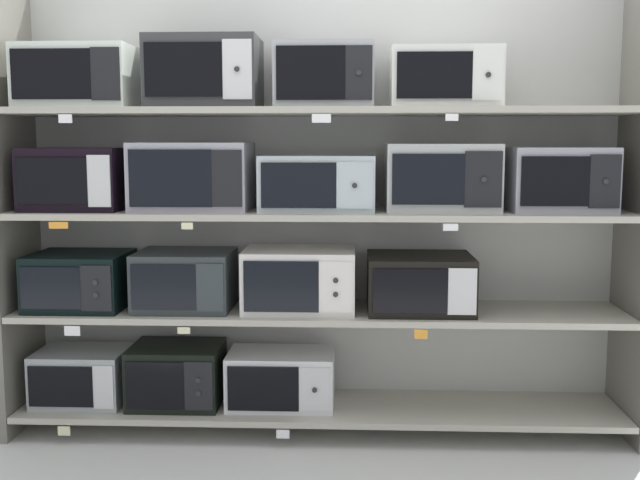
{
  "coord_description": "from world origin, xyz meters",
  "views": [
    {
      "loc": [
        0.16,
        -3.73,
        1.44
      ],
      "look_at": [
        0.0,
        0.0,
        0.96
      ],
      "focal_mm": 43.31,
      "sensor_mm": 36.0,
      "label": 1
    }
  ],
  "objects_px": {
    "microwave_0": "(82,376)",
    "microwave_7": "(77,179)",
    "microwave_6": "(420,283)",
    "microwave_1": "(177,374)",
    "microwave_15": "(444,78)",
    "microwave_5": "(300,279)",
    "microwave_12": "(79,78)",
    "microwave_8": "(193,177)",
    "microwave_14": "(325,76)",
    "microwave_3": "(80,280)",
    "microwave_10": "(442,178)",
    "microwave_9": "(318,183)",
    "microwave_13": "(205,73)",
    "microwave_4": "(185,280)",
    "microwave_11": "(560,180)",
    "microwave_2": "(281,379)"
  },
  "relations": [
    {
      "from": "microwave_14",
      "to": "microwave_15",
      "type": "relative_size",
      "value": 0.91
    },
    {
      "from": "microwave_15",
      "to": "microwave_13",
      "type": "bearing_deg",
      "value": 180.0
    },
    {
      "from": "microwave_0",
      "to": "microwave_10",
      "type": "height_order",
      "value": "microwave_10"
    },
    {
      "from": "microwave_3",
      "to": "microwave_14",
      "type": "height_order",
      "value": "microwave_14"
    },
    {
      "from": "microwave_0",
      "to": "microwave_7",
      "type": "height_order",
      "value": "microwave_7"
    },
    {
      "from": "microwave_10",
      "to": "microwave_2",
      "type": "bearing_deg",
      "value": -179.97
    },
    {
      "from": "microwave_1",
      "to": "microwave_15",
      "type": "height_order",
      "value": "microwave_15"
    },
    {
      "from": "microwave_2",
      "to": "microwave_12",
      "type": "height_order",
      "value": "microwave_12"
    },
    {
      "from": "microwave_5",
      "to": "microwave_15",
      "type": "bearing_deg",
      "value": 0.02
    },
    {
      "from": "microwave_6",
      "to": "microwave_7",
      "type": "distance_m",
      "value": 1.75
    },
    {
      "from": "microwave_2",
      "to": "microwave_7",
      "type": "height_order",
      "value": "microwave_7"
    },
    {
      "from": "microwave_9",
      "to": "microwave_15",
      "type": "relative_size",
      "value": 1.08
    },
    {
      "from": "microwave_10",
      "to": "microwave_1",
      "type": "bearing_deg",
      "value": -179.99
    },
    {
      "from": "microwave_14",
      "to": "microwave_9",
      "type": "bearing_deg",
      "value": 179.83
    },
    {
      "from": "microwave_1",
      "to": "microwave_15",
      "type": "distance_m",
      "value": 1.96
    },
    {
      "from": "microwave_3",
      "to": "microwave_7",
      "type": "relative_size",
      "value": 0.98
    },
    {
      "from": "microwave_5",
      "to": "microwave_14",
      "type": "bearing_deg",
      "value": 0.0
    },
    {
      "from": "microwave_7",
      "to": "microwave_11",
      "type": "relative_size",
      "value": 0.99
    },
    {
      "from": "microwave_1",
      "to": "microwave_12",
      "type": "distance_m",
      "value": 1.53
    },
    {
      "from": "microwave_8",
      "to": "microwave_15",
      "type": "height_order",
      "value": "microwave_15"
    },
    {
      "from": "microwave_6",
      "to": "microwave_13",
      "type": "distance_m",
      "value": 1.45
    },
    {
      "from": "microwave_11",
      "to": "microwave_13",
      "type": "bearing_deg",
      "value": 180.0
    },
    {
      "from": "microwave_10",
      "to": "microwave_15",
      "type": "height_order",
      "value": "microwave_15"
    },
    {
      "from": "microwave_6",
      "to": "microwave_5",
      "type": "bearing_deg",
      "value": -179.98
    },
    {
      "from": "microwave_11",
      "to": "microwave_12",
      "type": "height_order",
      "value": "microwave_12"
    },
    {
      "from": "microwave_8",
      "to": "microwave_10",
      "type": "xyz_separation_m",
      "value": [
        1.2,
        0.0,
        -0.0
      ]
    },
    {
      "from": "microwave_3",
      "to": "microwave_10",
      "type": "height_order",
      "value": "microwave_10"
    },
    {
      "from": "microwave_5",
      "to": "microwave_14",
      "type": "relative_size",
      "value": 1.17
    },
    {
      "from": "microwave_6",
      "to": "microwave_7",
      "type": "relative_size",
      "value": 1.08
    },
    {
      "from": "microwave_9",
      "to": "microwave_13",
      "type": "height_order",
      "value": "microwave_13"
    },
    {
      "from": "microwave_7",
      "to": "microwave_0",
      "type": "bearing_deg",
      "value": -179.33
    },
    {
      "from": "microwave_7",
      "to": "microwave_15",
      "type": "distance_m",
      "value": 1.84
    },
    {
      "from": "microwave_3",
      "to": "microwave_6",
      "type": "distance_m",
      "value": 1.68
    },
    {
      "from": "microwave_8",
      "to": "microwave_12",
      "type": "relative_size",
      "value": 1.05
    },
    {
      "from": "microwave_12",
      "to": "microwave_14",
      "type": "xyz_separation_m",
      "value": [
        1.18,
        -0.0,
        0.0
      ]
    },
    {
      "from": "microwave_4",
      "to": "microwave_8",
      "type": "distance_m",
      "value": 0.51
    },
    {
      "from": "microwave_6",
      "to": "microwave_2",
      "type": "bearing_deg",
      "value": -179.98
    },
    {
      "from": "microwave_3",
      "to": "microwave_10",
      "type": "bearing_deg",
      "value": 0.0
    },
    {
      "from": "microwave_12",
      "to": "microwave_15",
      "type": "relative_size",
      "value": 1.05
    },
    {
      "from": "microwave_9",
      "to": "microwave_13",
      "type": "distance_m",
      "value": 0.75
    },
    {
      "from": "microwave_9",
      "to": "microwave_14",
      "type": "height_order",
      "value": "microwave_14"
    },
    {
      "from": "microwave_3",
      "to": "microwave_4",
      "type": "relative_size",
      "value": 0.99
    },
    {
      "from": "microwave_14",
      "to": "microwave_15",
      "type": "height_order",
      "value": "microwave_14"
    },
    {
      "from": "microwave_8",
      "to": "microwave_13",
      "type": "bearing_deg",
      "value": 0.27
    },
    {
      "from": "microwave_9",
      "to": "microwave_1",
      "type": "bearing_deg",
      "value": -180.0
    },
    {
      "from": "microwave_4",
      "to": "microwave_8",
      "type": "bearing_deg",
      "value": -0.27
    },
    {
      "from": "microwave_12",
      "to": "microwave_15",
      "type": "distance_m",
      "value": 1.75
    },
    {
      "from": "microwave_4",
      "to": "microwave_13",
      "type": "height_order",
      "value": "microwave_13"
    },
    {
      "from": "microwave_1",
      "to": "microwave_5",
      "type": "height_order",
      "value": "microwave_5"
    },
    {
      "from": "microwave_0",
      "to": "microwave_1",
      "type": "height_order",
      "value": "microwave_1"
    }
  ]
}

